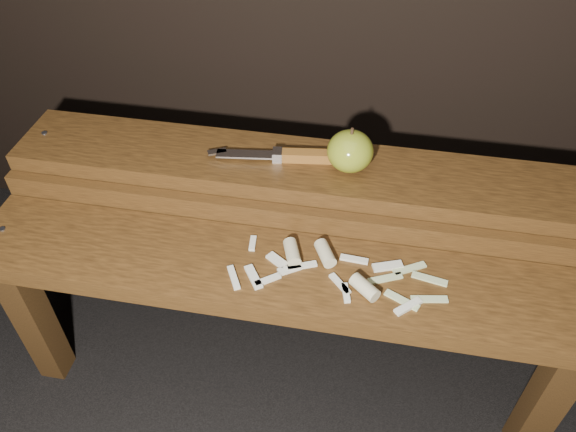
% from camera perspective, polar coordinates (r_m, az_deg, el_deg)
% --- Properties ---
extents(ground, '(60.00, 60.00, 0.00)m').
position_cam_1_polar(ground, '(1.42, -0.45, -15.02)').
color(ground, black).
extents(bench_front_tier, '(1.20, 0.20, 0.42)m').
position_cam_1_polar(bench_front_tier, '(1.09, -1.15, -7.98)').
color(bench_front_tier, '#35200D').
rests_on(bench_front_tier, ground).
extents(bench_rear_tier, '(1.20, 0.21, 0.50)m').
position_cam_1_polar(bench_rear_tier, '(1.20, 0.91, 2.15)').
color(bench_rear_tier, '#35200D').
rests_on(bench_rear_tier, ground).
extents(apple, '(0.09, 0.09, 0.10)m').
position_cam_1_polar(apple, '(1.12, 6.34, 6.56)').
color(apple, olive).
rests_on(apple, bench_rear_tier).
extents(knife, '(0.26, 0.06, 0.02)m').
position_cam_1_polar(knife, '(1.15, 0.36, 6.15)').
color(knife, brown).
rests_on(knife, bench_rear_tier).
extents(apple_scraps, '(0.40, 0.14, 0.03)m').
position_cam_1_polar(apple_scraps, '(1.04, 4.39, -5.35)').
color(apple_scraps, beige).
rests_on(apple_scraps, bench_front_tier).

